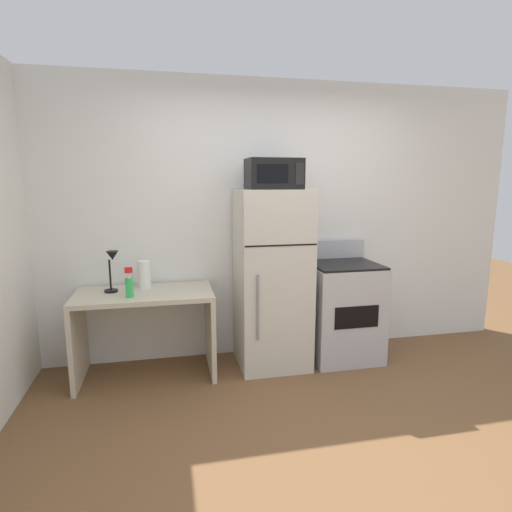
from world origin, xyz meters
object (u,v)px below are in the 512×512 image
object	(u,v)px
desk_lamp	(112,264)
spray_bottle	(129,285)
microwave	(274,174)
oven_range	(342,310)
desk	(145,318)
paper_towel_roll	(144,275)
refrigerator	(272,279)

from	to	relation	value
desk_lamp	spray_bottle	world-z (taller)	desk_lamp
microwave	oven_range	distance (m)	1.45
desk_lamp	oven_range	distance (m)	2.13
desk	paper_towel_roll	size ratio (longest dim) A/B	4.78
spray_bottle	refrigerator	world-z (taller)	refrigerator
desk_lamp	oven_range	xyz separation A→B (m)	(2.07, -0.04, -0.52)
desk	refrigerator	world-z (taller)	refrigerator
desk	desk_lamp	bearing A→B (deg)	169.52
paper_towel_roll	refrigerator	distance (m)	1.13
desk	microwave	distance (m)	1.65
desk	desk_lamp	size ratio (longest dim) A/B	3.25
desk_lamp	paper_towel_roll	bearing A→B (deg)	20.19
spray_bottle	microwave	xyz separation A→B (m)	(1.23, 0.13, 0.89)
refrigerator	microwave	bearing A→B (deg)	-89.67
spray_bottle	paper_towel_roll	size ratio (longest dim) A/B	1.04
spray_bottle	refrigerator	size ratio (longest dim) A/B	0.16
desk	spray_bottle	bearing A→B (deg)	-125.24
spray_bottle	oven_range	world-z (taller)	oven_range
oven_range	microwave	bearing A→B (deg)	-178.32
desk_lamp	paper_towel_roll	distance (m)	0.30
microwave	refrigerator	bearing A→B (deg)	90.33
desk	microwave	bearing A→B (deg)	-0.65
spray_bottle	microwave	world-z (taller)	microwave
oven_range	desk	bearing A→B (deg)	-179.76
paper_towel_roll	refrigerator	size ratio (longest dim) A/B	0.15
paper_towel_roll	microwave	size ratio (longest dim) A/B	0.52
desk	microwave	world-z (taller)	microwave
desk_lamp	refrigerator	world-z (taller)	refrigerator
spray_bottle	refrigerator	distance (m)	1.24
desk_lamp	microwave	world-z (taller)	microwave
desk	desk_lamp	distance (m)	0.53
desk_lamp	spray_bottle	bearing A→B (deg)	-52.25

